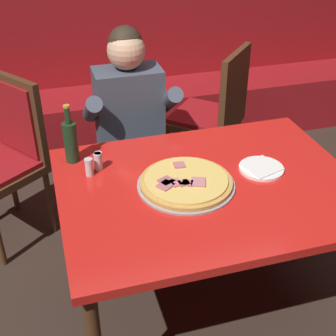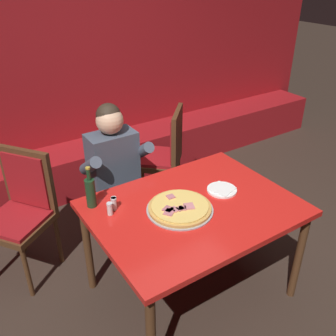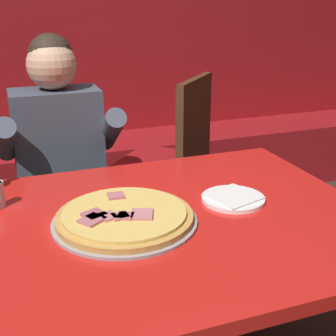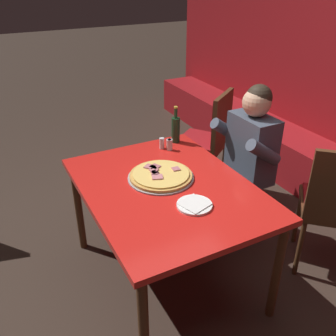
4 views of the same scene
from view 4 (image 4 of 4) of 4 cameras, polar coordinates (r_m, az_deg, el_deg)
name	(u,v)px [view 4 (image 4 of 4)]	position (r m, az deg, el deg)	size (l,w,h in m)	color
ground_plane	(167,276)	(2.86, -0.20, -16.16)	(24.00, 24.00, 0.00)	#33261E
main_dining_table	(167,196)	(2.42, -0.23, -4.29)	(1.33, 1.01, 0.78)	#4C2D19
pizza	(161,176)	(2.45, -1.11, -1.16)	(0.44, 0.44, 0.05)	#9E9EA3
plate_white_paper	(194,205)	(2.19, 4.05, -5.62)	(0.21, 0.21, 0.02)	white
beer_bottle	(176,129)	(2.93, 1.17, 5.99)	(0.07, 0.07, 0.29)	#19381E
shaker_oregano	(170,145)	(2.82, 0.32, 3.49)	(0.04, 0.04, 0.09)	silver
shaker_black_pepper	(169,145)	(2.82, 0.14, 3.50)	(0.04, 0.04, 0.09)	silver
shaker_parmesan	(162,144)	(2.84, -0.95, 3.71)	(0.04, 0.04, 0.09)	silver
diner_seated_blue_shirt	(242,159)	(2.91, 11.14, 1.31)	(0.53, 0.53, 1.27)	black
dining_chair_far_left	(209,136)	(3.59, 6.28, 4.93)	(0.61, 0.61, 1.01)	#4C2D19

